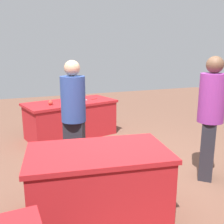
% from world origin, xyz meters
% --- Properties ---
extents(ground_plane, '(14.40, 14.40, 0.00)m').
position_xyz_m(ground_plane, '(0.00, 0.00, 0.00)').
color(ground_plane, brown).
extents(table_foreground, '(1.98, 1.27, 0.74)m').
position_xyz_m(table_foreground, '(0.34, -2.01, 0.37)').
color(table_foreground, '#AD1E23').
rests_on(table_foreground, ground).
extents(table_mid_left, '(1.59, 1.07, 0.74)m').
position_xyz_m(table_mid_left, '(0.67, 0.74, 0.37)').
color(table_mid_left, '#AD1E23').
rests_on(table_mid_left, ground).
extents(person_presenter, '(0.48, 0.48, 1.69)m').
position_xyz_m(person_presenter, '(-1.00, 0.51, 0.94)').
color(person_presenter, '#26262D').
rests_on(person_presenter, ground).
extents(person_attendee_standing, '(0.46, 0.46, 1.64)m').
position_xyz_m(person_attendee_standing, '(0.67, -0.31, 0.91)').
color(person_attendee_standing, '#26262D').
rests_on(person_attendee_standing, ground).
extents(laptop_silver, '(0.39, 0.38, 0.21)m').
position_xyz_m(laptop_silver, '(0.17, -2.11, 0.78)').
color(laptop_silver, silver).
rests_on(laptop_silver, table_foreground).
extents(yarn_ball, '(0.09, 0.09, 0.09)m').
position_xyz_m(yarn_ball, '(0.77, -1.80, 0.79)').
color(yarn_ball, '#B2382D').
rests_on(yarn_ball, table_foreground).
extents(scissors_red, '(0.16, 0.14, 0.01)m').
position_xyz_m(scissors_red, '(-0.21, -2.09, 0.75)').
color(scissors_red, red).
rests_on(scissors_red, table_foreground).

